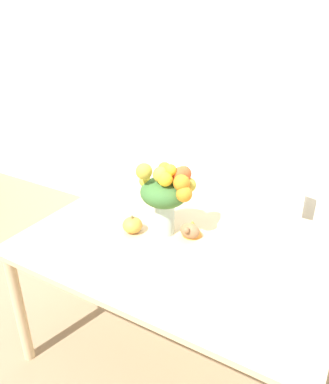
% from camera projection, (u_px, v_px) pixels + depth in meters
% --- Properties ---
extents(ground_plane, '(12.00, 12.00, 0.00)m').
position_uv_depth(ground_plane, '(178.00, 347.00, 2.28)').
color(ground_plane, '#8E7556').
extents(wall_back, '(8.00, 0.06, 2.70)m').
position_uv_depth(wall_back, '(267.00, 88.00, 2.69)').
color(wall_back, silver).
rests_on(wall_back, ground_plane).
extents(dining_table, '(1.58, 1.13, 0.77)m').
position_uv_depth(dining_table, '(181.00, 254.00, 1.98)').
color(dining_table, '#D1B284').
rests_on(dining_table, ground_plane).
extents(flower_vase, '(0.31, 0.25, 0.41)m').
position_uv_depth(flower_vase, '(166.00, 193.00, 1.91)').
color(flower_vase, '#B2CCBC').
rests_on(flower_vase, dining_table).
extents(pumpkin, '(0.11, 0.11, 0.10)m').
position_uv_depth(pumpkin, '(132.00, 225.00, 2.01)').
color(pumpkin, gold).
rests_on(pumpkin, dining_table).
extents(turkey_figurine, '(0.11, 0.14, 0.09)m').
position_uv_depth(turkey_figurine, '(191.00, 229.00, 1.97)').
color(turkey_figurine, '#936642').
rests_on(turkey_figurine, dining_table).
extents(dining_chair_near_window, '(0.47, 0.47, 0.86)m').
position_uv_depth(dining_chair_near_window, '(266.00, 225.00, 2.70)').
color(dining_chair_near_window, white).
rests_on(dining_chair_near_window, ground_plane).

